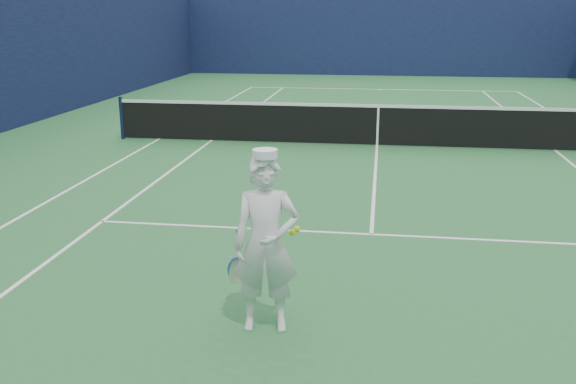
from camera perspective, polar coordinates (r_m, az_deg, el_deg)
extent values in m
plane|color=#266432|center=(15.56, 7.91, 4.04)|extent=(80.00, 80.00, 0.00)
cube|color=white|center=(27.31, 8.23, 9.02)|extent=(11.03, 0.06, 0.01)
cube|color=white|center=(16.52, -11.52, 4.56)|extent=(0.06, 23.83, 0.01)
cube|color=white|center=(16.11, -6.92, 4.49)|extent=(0.06, 23.77, 0.01)
cube|color=white|center=(16.08, 22.76, 3.35)|extent=(0.06, 23.77, 0.01)
cube|color=white|center=(21.87, 8.12, 7.39)|extent=(8.23, 0.06, 0.01)
cube|color=white|center=(9.38, 7.43, -3.76)|extent=(8.23, 0.06, 0.01)
cube|color=white|center=(15.56, 7.91, 4.05)|extent=(0.06, 12.80, 0.01)
cube|color=white|center=(27.16, 8.23, 8.99)|extent=(0.06, 0.30, 0.01)
cube|color=#10183C|center=(33.27, 8.44, 13.64)|extent=(20.12, 0.12, 4.00)
cylinder|color=#141E4C|center=(16.76, -14.57, 6.38)|extent=(0.09, 0.09, 1.07)
cube|color=black|center=(15.47, 7.98, 5.85)|extent=(12.79, 0.02, 0.92)
cube|color=white|center=(15.40, 8.05, 7.57)|extent=(12.79, 0.04, 0.07)
cube|color=white|center=(15.47, 7.98, 5.74)|extent=(0.05, 0.03, 0.94)
imported|color=white|center=(6.34, -1.97, -4.69)|extent=(0.71, 0.52, 1.79)
cylinder|color=white|center=(6.08, -2.05, 3.43)|extent=(0.24, 0.24, 0.08)
cube|color=white|center=(6.22, -2.01, 3.42)|extent=(0.19, 0.12, 0.02)
cylinder|color=navy|center=(6.42, -4.45, -4.18)|extent=(0.05, 0.09, 0.22)
cube|color=#2062B2|center=(6.54, -4.31, -5.49)|extent=(0.02, 0.02, 0.14)
torus|color=#2062B2|center=(6.67, -4.30, -6.94)|extent=(0.31, 0.14, 0.29)
cube|color=beige|center=(6.67, -4.30, -6.94)|extent=(0.22, 0.04, 0.30)
sphere|color=#CFE119|center=(6.40, 0.38, -3.63)|extent=(0.07, 0.07, 0.07)
sphere|color=#CFE119|center=(6.41, 0.78, -3.32)|extent=(0.07, 0.07, 0.07)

